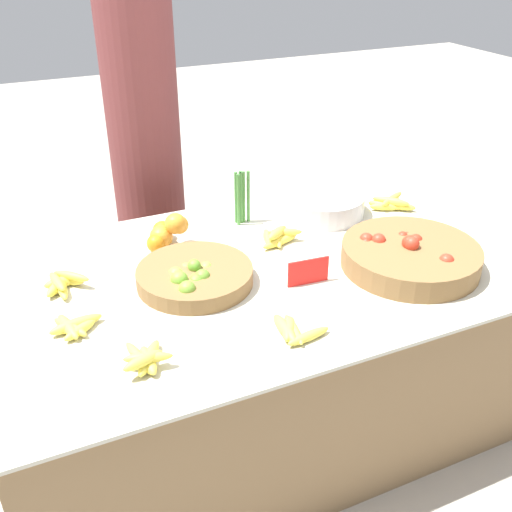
{
  "coord_description": "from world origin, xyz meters",
  "views": [
    {
      "loc": [
        -0.71,
        -1.57,
        1.65
      ],
      "look_at": [
        0.0,
        0.0,
        0.69
      ],
      "focal_mm": 42.0,
      "sensor_mm": 36.0,
      "label": 1
    }
  ],
  "objects_px": {
    "tomato_basket": "(410,256)",
    "price_sign": "(308,272)",
    "lime_bowl": "(194,275)",
    "metal_bowl": "(323,204)",
    "vendor_person": "(146,148)"
  },
  "relations": [
    {
      "from": "tomato_basket",
      "to": "price_sign",
      "type": "relative_size",
      "value": 3.3
    },
    {
      "from": "lime_bowl",
      "to": "metal_bowl",
      "type": "height_order",
      "value": "lime_bowl"
    },
    {
      "from": "price_sign",
      "to": "metal_bowl",
      "type": "bearing_deg",
      "value": 59.64
    },
    {
      "from": "lime_bowl",
      "to": "price_sign",
      "type": "distance_m",
      "value": 0.37
    },
    {
      "from": "tomato_basket",
      "to": "price_sign",
      "type": "bearing_deg",
      "value": 173.11
    },
    {
      "from": "lime_bowl",
      "to": "vendor_person",
      "type": "height_order",
      "value": "vendor_person"
    },
    {
      "from": "metal_bowl",
      "to": "lime_bowl",
      "type": "bearing_deg",
      "value": -155.99
    },
    {
      "from": "lime_bowl",
      "to": "vendor_person",
      "type": "xyz_separation_m",
      "value": [
        0.11,
        0.93,
        0.11
      ]
    },
    {
      "from": "tomato_basket",
      "to": "vendor_person",
      "type": "relative_size",
      "value": 0.27
    },
    {
      "from": "tomato_basket",
      "to": "vendor_person",
      "type": "distance_m",
      "value": 1.28
    },
    {
      "from": "metal_bowl",
      "to": "price_sign",
      "type": "height_order",
      "value": "price_sign"
    },
    {
      "from": "lime_bowl",
      "to": "tomato_basket",
      "type": "distance_m",
      "value": 0.72
    },
    {
      "from": "lime_bowl",
      "to": "tomato_basket",
      "type": "relative_size",
      "value": 0.81
    },
    {
      "from": "lime_bowl",
      "to": "metal_bowl",
      "type": "bearing_deg",
      "value": 24.01
    },
    {
      "from": "lime_bowl",
      "to": "tomato_basket",
      "type": "height_order",
      "value": "tomato_basket"
    }
  ]
}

